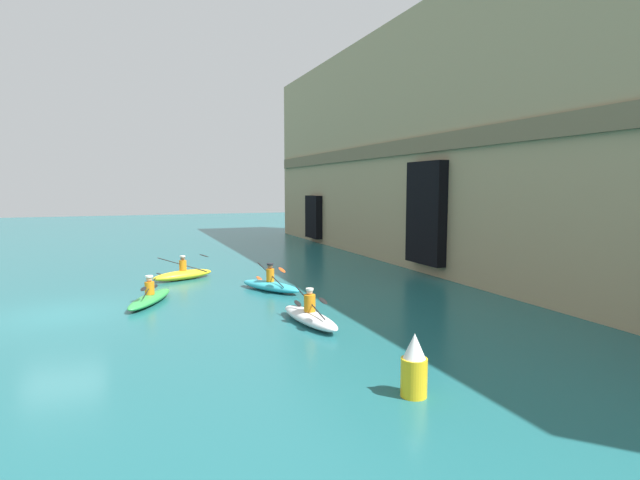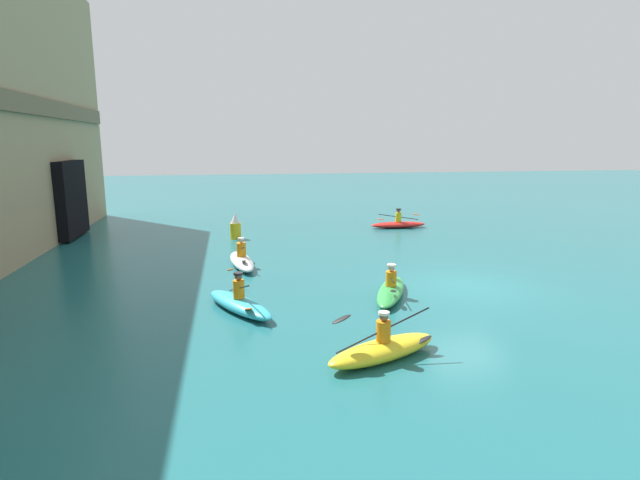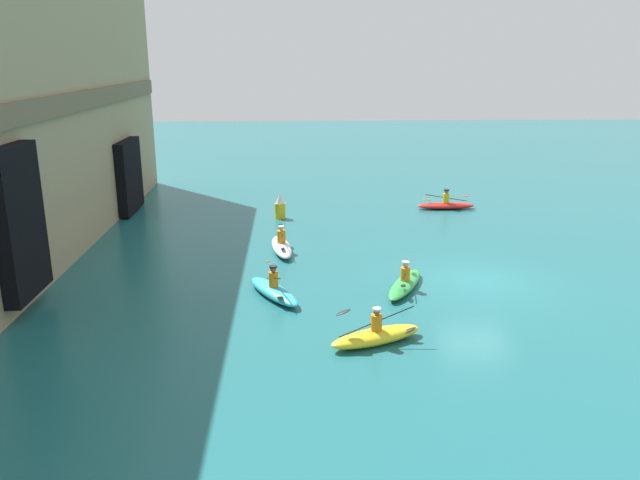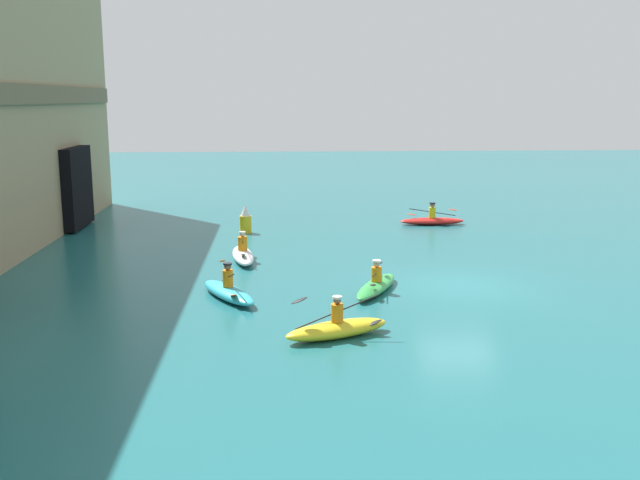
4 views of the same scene
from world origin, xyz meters
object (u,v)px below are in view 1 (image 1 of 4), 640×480
(kayak_yellow, at_px, (183,274))
(marker_buoy, at_px, (414,367))
(kayak_green, at_px, (150,298))
(kayak_cyan, at_px, (270,285))
(kayak_white, at_px, (310,316))

(kayak_yellow, bearing_deg, marker_buoy, 78.05)
(kayak_green, relative_size, kayak_cyan, 1.07)
(kayak_yellow, bearing_deg, kayak_white, 84.10)
(kayak_white, bearing_deg, kayak_yellow, -170.46)
(kayak_cyan, bearing_deg, kayak_white, 148.75)
(kayak_white, relative_size, kayak_cyan, 1.04)
(kayak_cyan, distance_m, marker_buoy, 10.81)
(kayak_yellow, relative_size, marker_buoy, 2.29)
(kayak_yellow, height_order, marker_buoy, marker_buoy)
(kayak_yellow, distance_m, kayak_green, 4.59)
(kayak_green, height_order, kayak_cyan, kayak_cyan)
(kayak_white, distance_m, kayak_cyan, 5.15)
(kayak_yellow, xyz_separation_m, marker_buoy, (14.56, 2.91, 0.35))
(kayak_yellow, height_order, kayak_cyan, kayak_yellow)
(kayak_white, bearing_deg, marker_buoy, -6.51)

